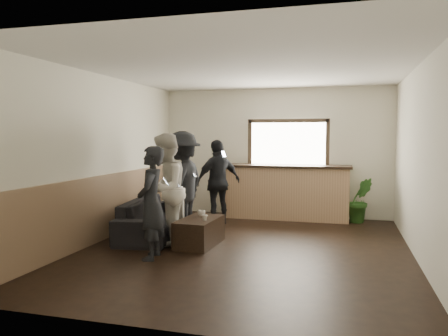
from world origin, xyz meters
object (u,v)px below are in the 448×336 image
(sofa, at_px, (155,217))
(potted_plant, at_px, (360,200))
(cup_b, at_px, (205,218))
(bar_counter, at_px, (286,189))
(person_b, at_px, (165,189))
(person_a, at_px, (151,203))
(cup_a, at_px, (202,213))
(coffee_table, at_px, (199,232))
(person_c, at_px, (183,183))
(person_d, at_px, (218,182))

(sofa, relative_size, potted_plant, 2.38)
(cup_b, height_order, potted_plant, potted_plant)
(bar_counter, xyz_separation_m, person_b, (-1.61, -2.77, 0.26))
(person_a, bearing_deg, bar_counter, 147.06)
(cup_a, distance_m, person_b, 0.74)
(coffee_table, bearing_deg, person_b, -168.69)
(cup_a, xyz_separation_m, person_b, (-0.51, -0.33, 0.42))
(cup_a, bearing_deg, coffee_table, -81.31)
(coffee_table, relative_size, cup_b, 10.43)
(coffee_table, bearing_deg, person_c, 129.50)
(potted_plant, bearing_deg, coffee_table, -134.56)
(bar_counter, relative_size, coffee_table, 2.77)
(coffee_table, relative_size, person_d, 0.58)
(person_a, bearing_deg, person_c, 173.46)
(person_a, distance_m, person_c, 1.56)
(sofa, xyz_separation_m, coffee_table, (1.00, -0.50, -0.10))
(bar_counter, distance_m, coffee_table, 2.90)
(cup_a, xyz_separation_m, person_c, (-0.49, 0.42, 0.44))
(sofa, bearing_deg, person_b, -151.67)
(coffee_table, relative_size, potted_plant, 1.06)
(potted_plant, bearing_deg, sofa, -149.43)
(cup_a, xyz_separation_m, cup_b, (0.16, -0.33, -0.01))
(cup_a, bearing_deg, sofa, 163.70)
(bar_counter, height_order, person_d, bar_counter)
(bar_counter, height_order, potted_plant, bar_counter)
(sofa, height_order, person_c, person_c)
(cup_a, relative_size, person_d, 0.07)
(sofa, distance_m, person_c, 0.78)
(bar_counter, bearing_deg, coffee_table, -111.70)
(potted_plant, bearing_deg, cup_b, -131.94)
(bar_counter, xyz_separation_m, potted_plant, (1.51, -0.06, -0.18))
(potted_plant, relative_size, person_d, 0.54)
(person_b, xyz_separation_m, person_c, (0.02, 0.75, 0.02))
(cup_a, distance_m, person_c, 0.78)
(potted_plant, distance_m, person_a, 4.63)
(bar_counter, distance_m, person_b, 3.22)
(cup_a, height_order, person_c, person_c)
(bar_counter, bearing_deg, potted_plant, -2.13)
(person_a, xyz_separation_m, person_b, (-0.13, 0.80, 0.09))
(bar_counter, height_order, cup_a, bar_counter)
(coffee_table, height_order, person_b, person_b)
(person_b, bearing_deg, bar_counter, 146.32)
(coffee_table, xyz_separation_m, person_b, (-0.55, -0.11, 0.69))
(person_b, height_order, person_c, person_c)
(cup_b, relative_size, person_d, 0.06)
(person_b, relative_size, person_d, 1.07)
(person_d, bearing_deg, person_c, 26.46)
(cup_b, distance_m, potted_plant, 3.65)
(coffee_table, bearing_deg, sofa, 153.39)
(person_d, bearing_deg, coffee_table, 49.82)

